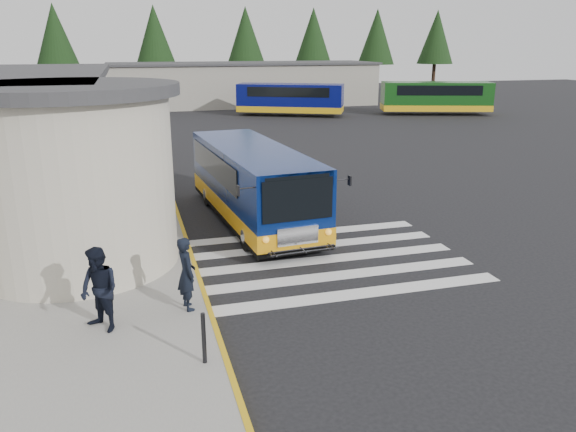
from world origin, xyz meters
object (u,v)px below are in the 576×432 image
object	(u,v)px
pedestrian_a	(187,273)
bollard	(204,338)
transit_bus	(253,186)
pedestrian_b	(99,290)
far_bus_a	(290,98)
far_bus_b	(436,96)

from	to	relation	value
pedestrian_a	bollard	bearing A→B (deg)	170.08
pedestrian_a	transit_bus	bearing A→B (deg)	-35.51
transit_bus	bollard	world-z (taller)	transit_bus
pedestrian_b	bollard	bearing A→B (deg)	5.00
pedestrian_a	far_bus_a	distance (m)	37.42
pedestrian_a	bollard	size ratio (longest dim) A/B	1.66
bollard	far_bus_a	xyz separation A→B (m)	(12.52, 37.62, 0.85)
pedestrian_a	pedestrian_b	size ratio (longest dim) A/B	0.94
pedestrian_b	far_bus_a	world-z (taller)	far_bus_a
transit_bus	pedestrian_a	xyz separation A→B (m)	(-2.96, -6.53, -0.23)
transit_bus	far_bus_b	bearing A→B (deg)	45.12
bollard	far_bus_b	bearing A→B (deg)	54.48
pedestrian_b	transit_bus	bearing A→B (deg)	105.58
far_bus_b	bollard	bearing A→B (deg)	161.86
pedestrian_a	far_bus_b	distance (m)	41.11
pedestrian_a	far_bus_a	bearing A→B (deg)	-30.74
bollard	pedestrian_b	bearing A→B (deg)	135.26
far_bus_a	far_bus_b	distance (m)	12.73
far_bus_b	pedestrian_a	bearing A→B (deg)	159.88
pedestrian_a	pedestrian_b	world-z (taller)	pedestrian_b
pedestrian_a	pedestrian_b	xyz separation A→B (m)	(-1.83, -0.53, 0.06)
transit_bus	far_bus_a	world-z (taller)	far_bus_a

